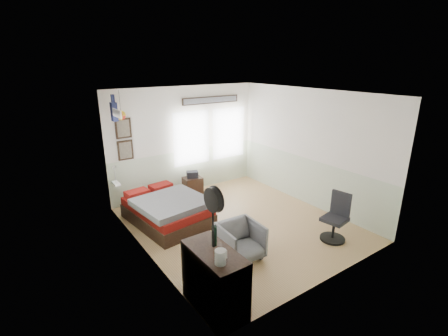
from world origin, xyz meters
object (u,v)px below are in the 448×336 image
Objects in this scene: bed at (167,210)px; task_chair at (336,221)px; dresser at (215,280)px; nightstand at (193,186)px; armchair at (241,241)px.

bed is 2.07× the size of task_chair.
dresser is at bearing 175.05° from task_chair.
dresser is 1.07× the size of task_chair.
nightstand is (1.74, 3.71, -0.22)m from dresser.
bed is at bearing -133.45° from nightstand.
dresser is (-0.55, -2.68, 0.17)m from bed.
bed is 4.29× the size of nightstand.
dresser is 4.10m from nightstand.
bed is 1.57m from nightstand.
bed is 2.74m from dresser.
task_chair reaches higher than dresser.
armchair is 1.53× the size of nightstand.
armchair is (0.49, -1.90, 0.04)m from bed.
bed is at bearing 107.81° from armchair.
bed is 1.97m from armchair.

